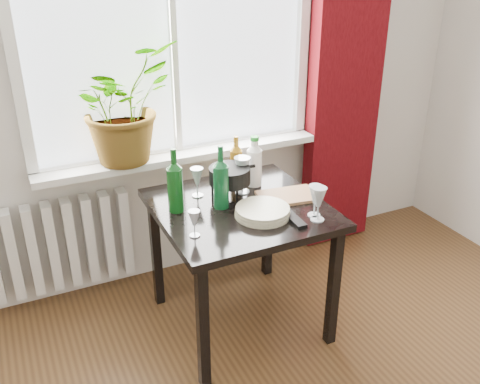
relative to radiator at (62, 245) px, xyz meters
name	(u,v)px	position (x,y,z in m)	size (l,w,h in m)	color
window	(171,17)	(0.75, 0.04, 1.22)	(1.72, 0.08, 1.62)	white
windowsill	(182,155)	(0.75, -0.03, 0.44)	(1.72, 0.20, 0.04)	silver
curtain	(347,59)	(1.87, -0.06, 0.92)	(0.50, 0.12, 2.56)	#3B0509
radiator	(62,245)	(0.00, 0.00, 0.00)	(0.80, 0.10, 0.55)	silver
table	(240,221)	(0.85, -0.63, 0.27)	(0.85, 0.85, 0.74)	black
potted_plant	(121,103)	(0.43, -0.01, 0.79)	(0.59, 0.51, 0.66)	#266C1D
wine_bottle_left	(175,180)	(0.54, -0.54, 0.53)	(0.08, 0.08, 0.34)	#0C4112
wine_bottle_right	(221,177)	(0.76, -0.60, 0.53)	(0.08, 0.08, 0.34)	#0E4822
bottle_amber	(236,159)	(0.95, -0.36, 0.50)	(0.07, 0.07, 0.28)	brown
cleaning_bottle	(254,161)	(1.03, -0.43, 0.51)	(0.08, 0.08, 0.29)	white
wineglass_front_right	(318,204)	(1.13, -0.93, 0.45)	(0.08, 0.08, 0.18)	silver
wineglass_far_right	(315,200)	(1.14, -0.88, 0.44)	(0.07, 0.07, 0.17)	silver
wineglass_back_center	(242,175)	(0.93, -0.49, 0.46)	(0.09, 0.09, 0.21)	silver
wineglass_back_left	(197,182)	(0.69, -0.43, 0.44)	(0.07, 0.07, 0.16)	silver
wineglass_front_left	(194,223)	(0.53, -0.82, 0.43)	(0.06, 0.06, 0.13)	#B8BCC6
plate_stack	(263,212)	(0.91, -0.77, 0.38)	(0.28, 0.28, 0.05)	beige
fondue_pot	(230,182)	(0.85, -0.51, 0.45)	(0.25, 0.22, 0.17)	black
tv_remote	(294,219)	(1.02, -0.89, 0.37)	(0.05, 0.17, 0.02)	black
cutting_board	(287,196)	(1.12, -0.65, 0.37)	(0.31, 0.20, 0.02)	#9B6C46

